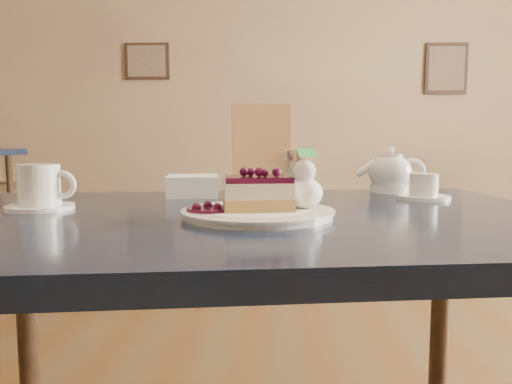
{
  "coord_description": "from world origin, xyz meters",
  "views": [
    {
      "loc": [
        -0.03,
        -0.66,
        0.84
      ],
      "look_at": [
        -0.06,
        0.09,
        0.76
      ],
      "focal_mm": 35.0,
      "sensor_mm": 36.0,
      "label": 1
    }
  ],
  "objects_px": {
    "main_table": "(255,254)",
    "coffee_set": "(40,189)",
    "cheesecake_slice": "(258,193)",
    "dessert_plate": "(258,214)",
    "tea_set": "(396,176)"
  },
  "relations": [
    {
      "from": "main_table",
      "to": "coffee_set",
      "type": "xyz_separation_m",
      "value": [
        -0.4,
        0.03,
        0.11
      ]
    },
    {
      "from": "main_table",
      "to": "coffee_set",
      "type": "height_order",
      "value": "coffee_set"
    },
    {
      "from": "main_table",
      "to": "coffee_set",
      "type": "distance_m",
      "value": 0.42
    },
    {
      "from": "dessert_plate",
      "to": "main_table",
      "type": "bearing_deg",
      "value": 98.26
    },
    {
      "from": "dessert_plate",
      "to": "tea_set",
      "type": "relative_size",
      "value": 1.02
    },
    {
      "from": "main_table",
      "to": "coffee_set",
      "type": "bearing_deg",
      "value": 167.71
    },
    {
      "from": "main_table",
      "to": "tea_set",
      "type": "height_order",
      "value": "tea_set"
    },
    {
      "from": "coffee_set",
      "to": "tea_set",
      "type": "distance_m",
      "value": 0.78
    },
    {
      "from": "cheesecake_slice",
      "to": "coffee_set",
      "type": "xyz_separation_m",
      "value": [
        -0.41,
        0.08,
        -0.0
      ]
    },
    {
      "from": "cheesecake_slice",
      "to": "tea_set",
      "type": "relative_size",
      "value": 0.51
    },
    {
      "from": "dessert_plate",
      "to": "coffee_set",
      "type": "height_order",
      "value": "coffee_set"
    },
    {
      "from": "tea_set",
      "to": "main_table",
      "type": "bearing_deg",
      "value": -134.82
    },
    {
      "from": "main_table",
      "to": "cheesecake_slice",
      "type": "bearing_deg",
      "value": -90.0
    },
    {
      "from": "dessert_plate",
      "to": "coffee_set",
      "type": "bearing_deg",
      "value": 169.53
    },
    {
      "from": "tea_set",
      "to": "cheesecake_slice",
      "type": "bearing_deg",
      "value": -130.34
    }
  ]
}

